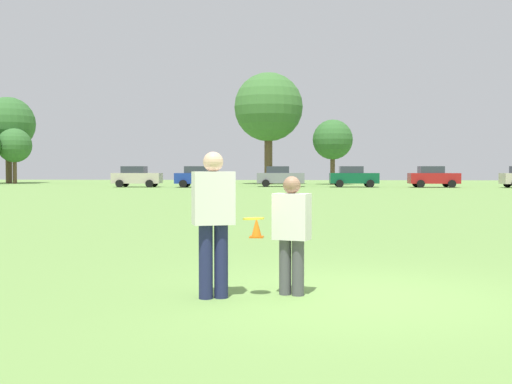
{
  "coord_description": "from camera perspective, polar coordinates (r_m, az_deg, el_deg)",
  "views": [
    {
      "loc": [
        -0.59,
        -8.06,
        1.62
      ],
      "look_at": [
        -1.47,
        2.23,
        1.23
      ],
      "focal_mm": 44.44,
      "sensor_mm": 36.0,
      "label": 1
    }
  ],
  "objects": [
    {
      "name": "ground_plane",
      "position": [
        8.24,
        9.01,
        -9.21
      ],
      "size": [
        162.49,
        162.49,
        0.0
      ],
      "primitive_type": "plane",
      "color": "#6B9347"
    },
    {
      "name": "player_thrower",
      "position": [
        7.87,
        -3.86,
        -2.15
      ],
      "size": [
        0.57,
        0.44,
        1.83
      ],
      "color": "#1E234C",
      "rests_on": "ground"
    },
    {
      "name": "player_defender",
      "position": [
        8.08,
        3.23,
        -3.32
      ],
      "size": [
        0.51,
        0.38,
        1.52
      ],
      "color": "#4C4C51",
      "rests_on": "ground"
    },
    {
      "name": "frisbee",
      "position": [
        7.86,
        -0.22,
        -2.41
      ],
      "size": [
        0.27,
        0.27,
        0.04
      ],
      "color": "yellow"
    },
    {
      "name": "traffic_cone",
      "position": [
        14.83,
        0.05,
        -3.24
      ],
      "size": [
        0.32,
        0.32,
        0.48
      ],
      "color": "#D8590C",
      "rests_on": "ground"
    },
    {
      "name": "parked_car_near_left",
      "position": [
        56.24,
        -10.71,
        1.38
      ],
      "size": [
        4.26,
        2.32,
        1.82
      ],
      "color": "#B7AD99",
      "rests_on": "ground"
    },
    {
      "name": "parked_car_mid_left",
      "position": [
        54.77,
        -5.13,
        1.39
      ],
      "size": [
        4.26,
        2.32,
        1.82
      ],
      "color": "navy",
      "rests_on": "ground"
    },
    {
      "name": "parked_car_center",
      "position": [
        56.56,
        2.18,
        1.42
      ],
      "size": [
        4.26,
        2.32,
        1.82
      ],
      "color": "slate",
      "rests_on": "ground"
    },
    {
      "name": "parked_car_mid_right",
      "position": [
        55.82,
        8.75,
        1.39
      ],
      "size": [
        4.26,
        2.32,
        1.82
      ],
      "color": "#0C4C2D",
      "rests_on": "ground"
    },
    {
      "name": "parked_car_near_right",
      "position": [
        56.49,
        15.65,
        1.34
      ],
      "size": [
        4.26,
        2.32,
        1.82
      ],
      "color": "maroon",
      "rests_on": "ground"
    },
    {
      "name": "tree_west_maple",
      "position": [
        75.33,
        -21.41,
        5.72
      ],
      "size": [
        5.85,
        5.85,
        9.51
      ],
      "color": "brown",
      "rests_on": "ground"
    },
    {
      "name": "tree_center_elm",
      "position": [
        72.37,
        -20.92,
        3.93
      ],
      "size": [
        3.64,
        3.64,
        5.92
      ],
      "color": "brown",
      "rests_on": "ground"
    },
    {
      "name": "tree_east_birch",
      "position": [
        66.17,
        1.13,
        7.61
      ],
      "size": [
        7.11,
        7.11,
        11.56
      ],
      "color": "brown",
      "rests_on": "ground"
    },
    {
      "name": "tree_east_oak",
      "position": [
        64.68,
        6.92,
        4.68
      ],
      "size": [
        4.05,
        4.05,
        6.58
      ],
      "color": "brown",
      "rests_on": "ground"
    }
  ]
}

